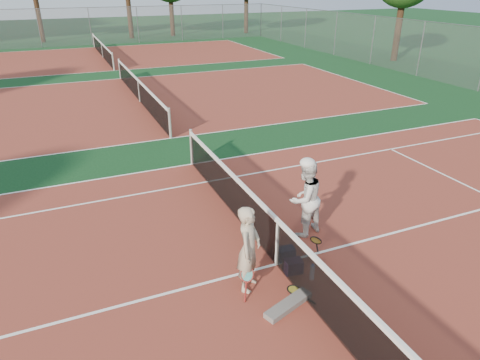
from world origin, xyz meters
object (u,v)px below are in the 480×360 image
object	(u,v)px
player_a	(249,249)
racket_red	(247,281)
player_b	(305,198)
racket_spare	(294,290)
sports_bag_purple	(293,266)
water_bottle	(312,273)
sports_bag_navy	(286,254)
net_main	(277,242)
racket_black_held	(315,247)

from	to	relation	value
player_a	racket_red	distance (m)	0.58
player_b	racket_red	world-z (taller)	player_b
player_a	racket_spare	world-z (taller)	player_a
sports_bag_purple	water_bottle	distance (m)	0.39
player_b	sports_bag_navy	distance (m)	1.31
racket_red	racket_spare	world-z (taller)	racket_red
player_a	water_bottle	world-z (taller)	player_a
sports_bag_navy	water_bottle	world-z (taller)	water_bottle
racket_red	water_bottle	distance (m)	1.28
player_a	player_b	xyz separation A→B (m)	(1.84, 1.19, 0.04)
water_bottle	net_main	bearing A→B (deg)	120.57
player_b	sports_bag_navy	xyz separation A→B (m)	(-0.81, -0.72, -0.73)
racket_red	water_bottle	xyz separation A→B (m)	(1.27, -0.12, -0.11)
racket_red	sports_bag_purple	distance (m)	1.07
racket_red	racket_spare	bearing A→B (deg)	-78.18
racket_black_held	sports_bag_navy	world-z (taller)	racket_black_held
racket_black_held	sports_bag_navy	size ratio (longest dim) A/B	1.61
net_main	sports_bag_purple	xyz separation A→B (m)	(0.17, -0.35, -0.37)
player_a	racket_red	bearing A→B (deg)	-172.32
net_main	racket_red	distance (m)	1.06
sports_bag_purple	sports_bag_navy	bearing A→B (deg)	79.23
net_main	player_b	world-z (taller)	player_b
net_main	player_b	xyz separation A→B (m)	(1.07, 0.80, 0.35)
player_a	racket_spare	size ratio (longest dim) A/B	2.72
sports_bag_navy	racket_red	bearing A→B (deg)	-151.12
player_b	racket_black_held	distance (m)	1.11
racket_red	water_bottle	size ratio (longest dim) A/B	1.75
player_b	water_bottle	xyz separation A→B (m)	(-0.68, -1.46, -0.71)
sports_bag_purple	racket_black_held	bearing A→B (deg)	20.53
player_b	racket_spare	world-z (taller)	player_b
net_main	player_a	bearing A→B (deg)	-153.26
net_main	sports_bag_navy	world-z (taller)	net_main
net_main	sports_bag_navy	xyz separation A→B (m)	(0.26, 0.08, -0.38)
racket_black_held	sports_bag_navy	distance (m)	0.60
racket_spare	player_a	bearing A→B (deg)	36.43
player_a	racket_spare	distance (m)	1.15
player_a	racket_spare	xyz separation A→B (m)	(0.70, -0.46, -0.79)
player_b	racket_red	bearing A→B (deg)	19.29
player_a	sports_bag_navy	size ratio (longest dim) A/B	4.94
net_main	racket_black_held	bearing A→B (deg)	-7.68
sports_bag_navy	sports_bag_purple	size ratio (longest dim) A/B	0.98
racket_black_held	sports_bag_navy	xyz separation A→B (m)	(-0.55, 0.19, -0.14)
player_b	water_bottle	size ratio (longest dim) A/B	5.72
racket_red	racket_spare	xyz separation A→B (m)	(0.80, -0.30, -0.24)
racket_spare	player_b	bearing A→B (deg)	-55.34
player_a	sports_bag_purple	bearing A→B (deg)	-46.62
player_b	racket_black_held	size ratio (longest dim) A/B	3.22
net_main	water_bottle	size ratio (longest dim) A/B	36.60
racket_spare	water_bottle	distance (m)	0.52
net_main	sports_bag_purple	size ratio (longest dim) A/B	32.51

